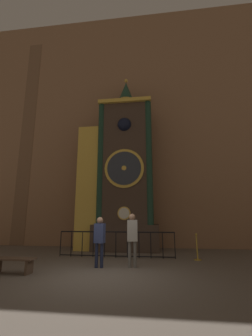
{
  "coord_description": "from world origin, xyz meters",
  "views": [
    {
      "loc": [
        1.59,
        -6.64,
        1.64
      ],
      "look_at": [
        0.04,
        5.14,
        4.24
      ],
      "focal_mm": 24.0,
      "sensor_mm": 36.0,
      "label": 1
    }
  ],
  "objects_px": {
    "clock_tower": "(119,174)",
    "stanchion_post": "(197,251)",
    "visitor_far": "(132,234)",
    "visitor_bench": "(13,262)",
    "visitor_near": "(100,237)"
  },
  "relations": [
    {
      "from": "visitor_near",
      "to": "stanchion_post",
      "type": "bearing_deg",
      "value": 37.4
    },
    {
      "from": "stanchion_post",
      "to": "visitor_bench",
      "type": "height_order",
      "value": "stanchion_post"
    },
    {
      "from": "stanchion_post",
      "to": "visitor_far",
      "type": "bearing_deg",
      "value": -145.47
    },
    {
      "from": "visitor_far",
      "to": "stanchion_post",
      "type": "height_order",
      "value": "visitor_far"
    },
    {
      "from": "stanchion_post",
      "to": "visitor_bench",
      "type": "relative_size",
      "value": 0.78
    },
    {
      "from": "clock_tower",
      "to": "visitor_bench",
      "type": "distance_m",
      "value": 6.67
    },
    {
      "from": "visitor_far",
      "to": "stanchion_post",
      "type": "bearing_deg",
      "value": 25.33
    },
    {
      "from": "clock_tower",
      "to": "visitor_far",
      "type": "height_order",
      "value": "clock_tower"
    },
    {
      "from": "visitor_far",
      "to": "visitor_bench",
      "type": "relative_size",
      "value": 1.36
    },
    {
      "from": "clock_tower",
      "to": "stanchion_post",
      "type": "xyz_separation_m",
      "value": [
        3.5,
        -2.2,
        -3.6
      ]
    },
    {
      "from": "visitor_near",
      "to": "visitor_far",
      "type": "distance_m",
      "value": 1.11
    },
    {
      "from": "visitor_near",
      "to": "visitor_bench",
      "type": "xyz_separation_m",
      "value": [
        -2.35,
        -1.11,
        -0.68
      ]
    },
    {
      "from": "clock_tower",
      "to": "visitor_far",
      "type": "bearing_deg",
      "value": -73.73
    },
    {
      "from": "clock_tower",
      "to": "visitor_near",
      "type": "height_order",
      "value": "clock_tower"
    },
    {
      "from": "visitor_bench",
      "to": "clock_tower",
      "type": "bearing_deg",
      "value": 65.52
    }
  ]
}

